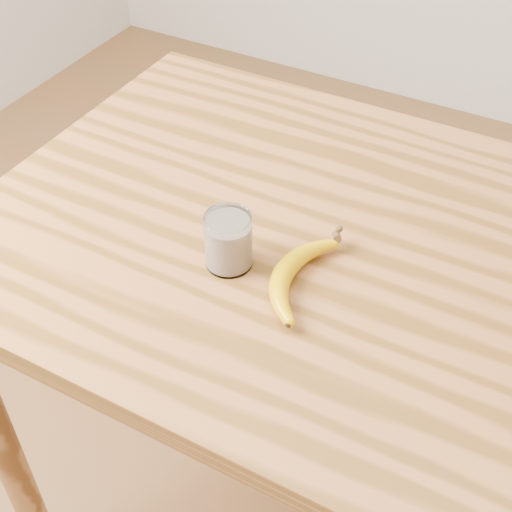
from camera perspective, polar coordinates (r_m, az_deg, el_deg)
The scene contains 3 objects.
table at distance 1.17m, azimuth 7.41°, elevation -4.17°, with size 1.20×0.80×0.90m.
smoothie_glass at distance 1.02m, azimuth -2.22°, elevation 1.16°, with size 0.07×0.07×0.09m.
banana at distance 1.02m, azimuth 2.24°, elevation -1.27°, with size 0.09×0.25×0.03m, color #CF9A00, non-canonical shape.
Camera 1 is at (0.25, -0.77, 1.62)m, focal length 50.00 mm.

